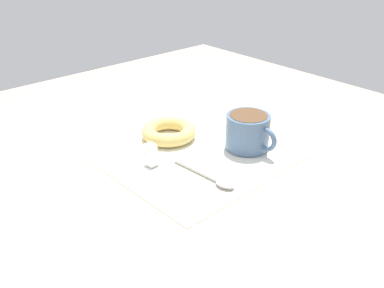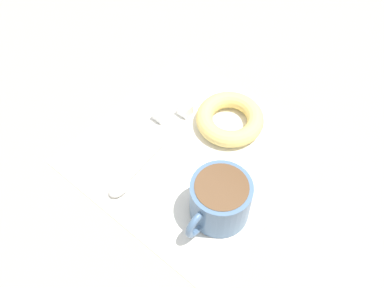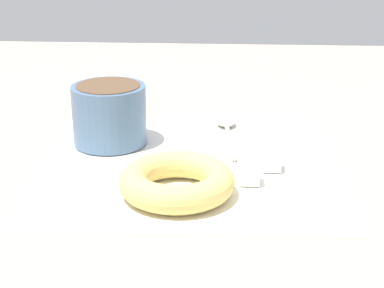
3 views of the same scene
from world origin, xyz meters
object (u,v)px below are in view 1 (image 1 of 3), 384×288
object	(u,v)px
sugar_cube_extra	(152,160)
spoon	(216,180)
donut	(169,132)
coffee_cup	(248,131)
sugar_cube	(150,149)

from	to	relation	value
sugar_cube_extra	spoon	bearing A→B (deg)	111.41
spoon	donut	bearing A→B (deg)	-104.14
coffee_cup	donut	xyz separation A→B (cm)	(8.73, -13.53, -2.20)
donut	spoon	world-z (taller)	donut
sugar_cube_extra	donut	bearing A→B (deg)	-144.91
sugar_cube_extra	sugar_cube	bearing A→B (deg)	-123.65
donut	coffee_cup	bearing A→B (deg)	122.84
spoon	sugar_cube_extra	bearing A→B (deg)	-68.59
spoon	sugar_cube_extra	size ratio (longest dim) A/B	7.13
donut	sugar_cube_extra	world-z (taller)	donut
coffee_cup	sugar_cube	size ratio (longest dim) A/B	5.69
spoon	sugar_cube	xyz separation A→B (cm)	(2.33, -15.31, 0.58)
coffee_cup	donut	size ratio (longest dim) A/B	1.01
sugar_cube_extra	coffee_cup	bearing A→B (deg)	158.70
donut	sugar_cube_extra	distance (cm)	11.33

